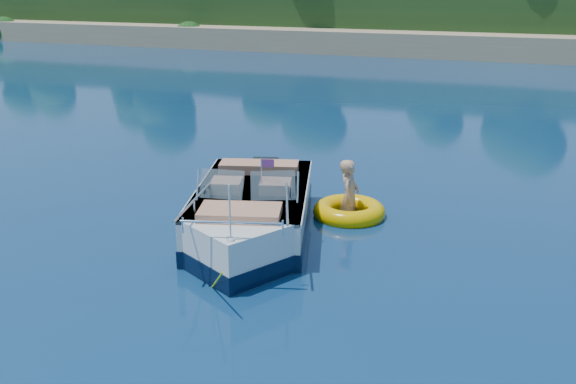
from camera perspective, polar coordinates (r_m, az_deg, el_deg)
name	(u,v)px	position (r m, az deg, el deg)	size (l,w,h in m)	color
ground	(164,321)	(9.70, -10.94, -11.17)	(160.00, 160.00, 0.00)	#0A1F49
shoreline	(500,19)	(71.07, 18.29, 14.43)	(170.00, 59.00, 6.00)	#9B7A5A
motorboat	(251,217)	(12.34, -3.35, -2.25)	(3.23, 5.82, 2.00)	silver
tow_tube	(349,211)	(13.52, 5.46, -1.73)	(1.64, 1.64, 0.40)	#F4B000
boy	(349,215)	(13.63, 5.45, -2.02)	(0.61, 0.40, 1.67)	tan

